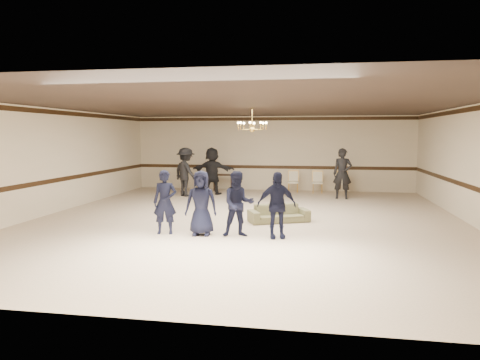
% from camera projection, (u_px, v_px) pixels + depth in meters
% --- Properties ---
extents(room, '(12.01, 14.01, 3.21)m').
position_uv_depth(room, '(247.00, 163.00, 12.44)').
color(room, beige).
rests_on(room, ground).
extents(chair_rail, '(12.00, 0.02, 0.14)m').
position_uv_depth(chair_rail, '(272.00, 167.00, 19.35)').
color(chair_rail, black).
rests_on(chair_rail, wall_back).
extents(crown_molding, '(12.00, 0.02, 0.14)m').
position_uv_depth(crown_molding, '(272.00, 119.00, 19.14)').
color(crown_molding, black).
rests_on(crown_molding, wall_back).
extents(chandelier, '(0.94, 0.94, 0.89)m').
position_uv_depth(chandelier, '(252.00, 119.00, 13.29)').
color(chandelier, gold).
rests_on(chandelier, ceiling).
extents(boy_a, '(0.62, 0.46, 1.55)m').
position_uv_depth(boy_a, '(165.00, 202.00, 10.76)').
color(boy_a, black).
rests_on(boy_a, floor).
extents(boy_b, '(0.80, 0.56, 1.55)m').
position_uv_depth(boy_b, '(201.00, 203.00, 10.61)').
color(boy_b, black).
rests_on(boy_b, floor).
extents(boy_c, '(0.88, 0.77, 1.55)m').
position_uv_depth(boy_c, '(238.00, 204.00, 10.46)').
color(boy_c, black).
rests_on(boy_c, floor).
extents(boy_d, '(0.98, 0.61, 1.55)m').
position_uv_depth(boy_d, '(277.00, 205.00, 10.31)').
color(boy_d, black).
rests_on(boy_d, floor).
extents(settee, '(1.77, 1.27, 0.48)m').
position_uv_depth(settee, '(279.00, 213.00, 12.28)').
color(settee, olive).
rests_on(settee, floor).
extents(adult_left, '(1.40, 1.30, 1.90)m').
position_uv_depth(adult_left, '(186.00, 172.00, 17.39)').
color(adult_left, black).
rests_on(adult_left, floor).
extents(adult_mid, '(1.80, 0.69, 1.90)m').
position_uv_depth(adult_mid, '(212.00, 171.00, 17.93)').
color(adult_mid, black).
rests_on(adult_mid, floor).
extents(adult_right, '(0.72, 0.49, 1.90)m').
position_uv_depth(adult_right, '(342.00, 174.00, 16.67)').
color(adult_right, black).
rests_on(adult_right, floor).
extents(banquet_chair_left, '(0.44, 0.44, 0.89)m').
position_uv_depth(banquet_chair_left, '(293.00, 182.00, 18.47)').
color(banquet_chair_left, beige).
rests_on(banquet_chair_left, floor).
extents(banquet_chair_mid, '(0.47, 0.47, 0.89)m').
position_uv_depth(banquet_chair_mid, '(318.00, 182.00, 18.30)').
color(banquet_chair_mid, beige).
rests_on(banquet_chair_mid, floor).
extents(banquet_chair_right, '(0.47, 0.47, 0.89)m').
position_uv_depth(banquet_chair_right, '(342.00, 183.00, 18.13)').
color(banquet_chair_right, beige).
rests_on(banquet_chair_right, floor).
extents(console_table, '(0.85, 0.36, 0.71)m').
position_uv_depth(console_table, '(223.00, 182.00, 19.18)').
color(console_table, black).
rests_on(console_table, floor).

